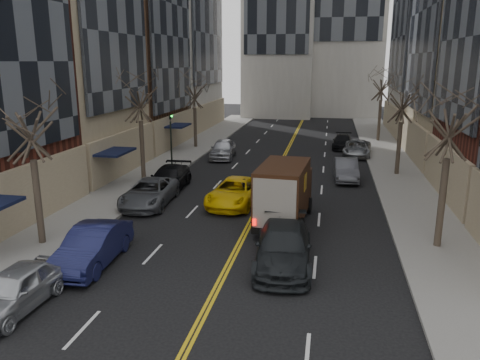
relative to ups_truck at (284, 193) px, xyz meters
The scene contains 21 objects.
sidewalk_left 17.58m from the ups_truck, 127.64° to the left, with size 4.00×66.00×0.15m, color slate.
sidewalk_right 15.75m from the ups_truck, 62.24° to the left, with size 4.00×66.00×0.15m, color slate.
tree_lf_near 12.57m from the ups_truck, 153.96° to the right, with size 3.20×3.20×8.41m.
tree_lf_mid 13.50m from the ups_truck, 146.80° to the left, with size 3.20×3.20×8.91m.
tree_lf_far 22.90m from the ups_truck, 117.85° to the left, with size 3.20×3.20×8.12m.
tree_rt_near 8.86m from the ups_truck, 16.70° to the right, with size 3.20×3.20×8.71m.
tree_rt_mid 14.56m from the ups_truck, 59.11° to the left, with size 3.20×3.20×8.32m.
tree_rt_far 28.26m from the ups_truck, 75.20° to the left, with size 3.20×3.20×9.11m.
traffic_signal 12.76m from the ups_truck, 135.72° to the left, with size 0.29×0.26×4.70m.
ups_truck is the anchor object (origin of this frame).
observer_sedan 5.27m from the ups_truck, 84.51° to the right, with size 2.62×5.69×1.61m.
taxi 4.20m from the ups_truck, 139.01° to the left, with size 2.48×5.39×1.50m, color yellow.
pedestrian 4.02m from the ups_truck, 131.58° to the left, with size 0.55×0.36×1.50m, color black.
parked_lf_a 13.14m from the ups_truck, 127.58° to the right, with size 1.73×4.30×1.46m, color #B7BBC0.
parked_lf_b 9.80m from the ups_truck, 137.55° to the right, with size 1.69×4.86×1.60m, color #13163D.
parked_lf_c 8.21m from the ups_truck, 168.46° to the left, with size 2.44×5.30×1.47m, color #515459.
parked_lf_d 9.50m from the ups_truck, 147.75° to the left, with size 2.09×5.13×1.49m, color black.
parked_lf_e 17.04m from the ups_truck, 113.54° to the left, with size 1.93×4.79×1.63m, color #B4B6BD.
parked_rt_a 10.49m from the ups_truck, 71.01° to the left, with size 1.56×4.47×1.47m, color #4A4C52.
parked_rt_b 19.38m from the ups_truck, 76.25° to the left, with size 2.29×4.96×1.38m, color #94979B.
parked_rt_c 22.57m from the ups_truck, 81.32° to the left, with size 1.82×4.48×1.30m, color black.
Camera 1 is at (3.83, -9.88, 8.18)m, focal length 35.00 mm.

